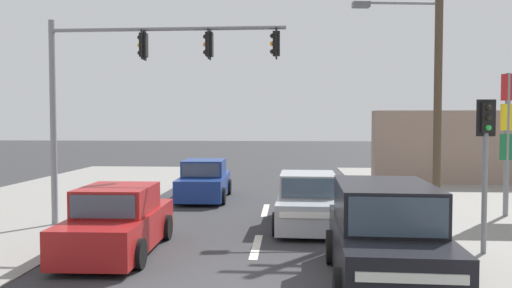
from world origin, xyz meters
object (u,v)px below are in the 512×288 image
traffic_signal_mast (132,77)px  sedan_kerbside_parked (118,223)px  suv_oncoming_near (385,238)px  pedestal_signal_right_kerb (486,150)px  sedan_receding_far (204,181)px  utility_pole_midground_right (434,57)px  sedan_crossing_left (308,202)px

traffic_signal_mast → sedan_kerbside_parked: size_ratio=1.61×
suv_oncoming_near → traffic_signal_mast: bearing=142.5°
pedestal_signal_right_kerb → sedan_kerbside_parked: bearing=-177.5°
sedan_receding_far → suv_oncoming_near: bearing=-63.1°
sedan_receding_far → traffic_signal_mast: bearing=-102.9°
utility_pole_midground_right → suv_oncoming_near: utility_pole_midground_right is taller
suv_oncoming_near → sedan_kerbside_parked: (-5.76, 1.96, -0.18)m
traffic_signal_mast → sedan_crossing_left: bearing=3.6°
traffic_signal_mast → sedan_receding_far: size_ratio=1.61×
utility_pole_midground_right → traffic_signal_mast: size_ratio=1.40×
utility_pole_midground_right → suv_oncoming_near: size_ratio=2.10×
utility_pole_midground_right → pedestal_signal_right_kerb: utility_pole_midground_right is taller
sedan_receding_far → suv_oncoming_near: (5.09, -10.06, 0.18)m
sedan_crossing_left → sedan_kerbside_parked: 5.54m
traffic_signal_mast → pedestal_signal_right_kerb: (8.98, -2.50, -1.94)m
utility_pole_midground_right → sedan_crossing_left: (-4.24, -2.40, -4.48)m
sedan_crossing_left → suv_oncoming_near: suv_oncoming_near is taller
pedestal_signal_right_kerb → sedan_receding_far: 11.10m
utility_pole_midground_right → pedestal_signal_right_kerb: 5.92m
pedestal_signal_right_kerb → sedan_crossing_left: (-3.93, 2.82, -1.71)m
sedan_receding_far → sedan_kerbside_parked: bearing=-94.7°
sedan_receding_far → pedestal_signal_right_kerb: bearing=-44.8°
utility_pole_midground_right → sedan_kerbside_parked: bearing=-147.5°
suv_oncoming_near → sedan_kerbside_parked: bearing=161.2°
traffic_signal_mast → sedan_receding_far: bearing=77.1°
sedan_crossing_left → suv_oncoming_near: bearing=-76.5°
utility_pole_midground_right → sedan_kerbside_parked: size_ratio=2.25×
sedan_crossing_left → sedan_kerbside_parked: bearing=-144.8°
utility_pole_midground_right → traffic_signal_mast: utility_pole_midground_right is taller
pedestal_signal_right_kerb → suv_oncoming_near: (-2.69, -2.33, -1.53)m
pedestal_signal_right_kerb → suv_oncoming_near: bearing=-139.1°
traffic_signal_mast → sedan_kerbside_parked: traffic_signal_mast is taller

